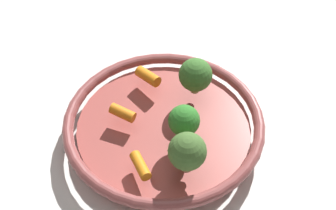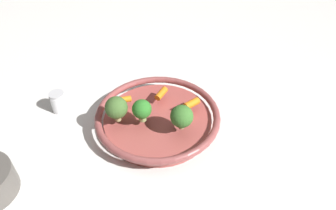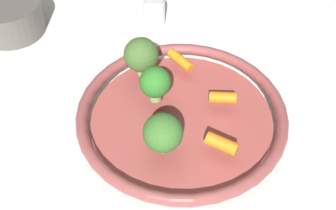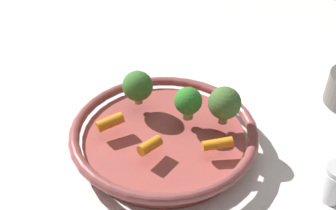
{
  "view_description": "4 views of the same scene",
  "coord_description": "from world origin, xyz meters",
  "px_view_note": "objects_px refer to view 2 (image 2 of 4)",
  "views": [
    {
      "loc": [
        0.35,
        0.41,
        0.67
      ],
      "look_at": [
        -0.0,
        0.01,
        0.09
      ],
      "focal_mm": 54.44,
      "sensor_mm": 36.0,
      "label": 1
    },
    {
      "loc": [
        -0.47,
        0.34,
        0.58
      ],
      "look_at": [
        -0.02,
        -0.02,
        0.07
      ],
      "focal_mm": 32.37,
      "sensor_mm": 36.0,
      "label": 2
    },
    {
      "loc": [
        -0.43,
        -0.22,
        0.58
      ],
      "look_at": [
        -0.02,
        0.02,
        0.07
      ],
      "focal_mm": 49.74,
      "sensor_mm": 36.0,
      "label": 3
    },
    {
      "loc": [
        0.45,
        -0.22,
        0.46
      ],
      "look_at": [
        -0.02,
        0.02,
        0.07
      ],
      "focal_mm": 40.23,
      "sensor_mm": 36.0,
      "label": 4
    }
  ],
  "objects_px": {
    "broccoli_floret_mid": "(182,116)",
    "broccoli_floret_large": "(116,108)",
    "baby_carrot_left": "(122,100)",
    "baby_carrot_right": "(161,94)",
    "salt_shaker": "(59,102)",
    "broccoli_floret_edge": "(143,110)",
    "serving_bowl": "(158,118)",
    "baby_carrot_near_rim": "(191,104)"
  },
  "relations": [
    {
      "from": "serving_bowl",
      "to": "broccoli_floret_mid",
      "type": "xyz_separation_m",
      "value": [
        -0.08,
        -0.01,
        0.06
      ]
    },
    {
      "from": "broccoli_floret_edge",
      "to": "salt_shaker",
      "type": "relative_size",
      "value": 1.0
    },
    {
      "from": "baby_carrot_left",
      "to": "broccoli_floret_large",
      "type": "bearing_deg",
      "value": 139.39
    },
    {
      "from": "broccoli_floret_edge",
      "to": "serving_bowl",
      "type": "bearing_deg",
      "value": -85.46
    },
    {
      "from": "baby_carrot_left",
      "to": "baby_carrot_near_rim",
      "type": "distance_m",
      "value": 0.19
    },
    {
      "from": "baby_carrot_left",
      "to": "baby_carrot_right",
      "type": "bearing_deg",
      "value": -114.07
    },
    {
      "from": "broccoli_floret_large",
      "to": "baby_carrot_near_rim",
      "type": "bearing_deg",
      "value": -113.03
    },
    {
      "from": "serving_bowl",
      "to": "broccoli_floret_large",
      "type": "height_order",
      "value": "broccoli_floret_large"
    },
    {
      "from": "baby_carrot_right",
      "to": "salt_shaker",
      "type": "xyz_separation_m",
      "value": [
        0.18,
        0.23,
        -0.03
      ]
    },
    {
      "from": "broccoli_floret_mid",
      "to": "salt_shaker",
      "type": "relative_size",
      "value": 1.07
    },
    {
      "from": "broccoli_floret_large",
      "to": "baby_carrot_right",
      "type": "bearing_deg",
      "value": -86.98
    },
    {
      "from": "serving_bowl",
      "to": "broccoli_floret_large",
      "type": "bearing_deg",
      "value": 67.97
    },
    {
      "from": "baby_carrot_right",
      "to": "broccoli_floret_large",
      "type": "bearing_deg",
      "value": 93.02
    },
    {
      "from": "baby_carrot_right",
      "to": "baby_carrot_near_rim",
      "type": "height_order",
      "value": "baby_carrot_near_rim"
    },
    {
      "from": "broccoli_floret_edge",
      "to": "salt_shaker",
      "type": "height_order",
      "value": "broccoli_floret_edge"
    },
    {
      "from": "salt_shaker",
      "to": "baby_carrot_right",
      "type": "bearing_deg",
      "value": -127.43
    },
    {
      "from": "broccoli_floret_mid",
      "to": "broccoli_floret_edge",
      "type": "bearing_deg",
      "value": 37.89
    },
    {
      "from": "broccoli_floret_mid",
      "to": "broccoli_floret_large",
      "type": "bearing_deg",
      "value": 42.25
    },
    {
      "from": "baby_carrot_left",
      "to": "broccoli_floret_large",
      "type": "xyz_separation_m",
      "value": [
        -0.05,
        0.04,
        0.03
      ]
    },
    {
      "from": "baby_carrot_right",
      "to": "broccoli_floret_large",
      "type": "xyz_separation_m",
      "value": [
        -0.01,
        0.14,
        0.03
      ]
    },
    {
      "from": "broccoli_floret_mid",
      "to": "broccoli_floret_large",
      "type": "relative_size",
      "value": 0.94
    },
    {
      "from": "baby_carrot_left",
      "to": "baby_carrot_right",
      "type": "height_order",
      "value": "baby_carrot_right"
    },
    {
      "from": "baby_carrot_right",
      "to": "baby_carrot_near_rim",
      "type": "xyz_separation_m",
      "value": [
        -0.08,
        -0.04,
        0.0
      ]
    },
    {
      "from": "baby_carrot_right",
      "to": "broccoli_floret_mid",
      "type": "relative_size",
      "value": 0.64
    },
    {
      "from": "baby_carrot_left",
      "to": "salt_shaker",
      "type": "height_order",
      "value": "baby_carrot_left"
    },
    {
      "from": "broccoli_floret_mid",
      "to": "salt_shaker",
      "type": "bearing_deg",
      "value": 32.74
    },
    {
      "from": "baby_carrot_near_rim",
      "to": "salt_shaker",
      "type": "distance_m",
      "value": 0.37
    },
    {
      "from": "serving_bowl",
      "to": "broccoli_floret_edge",
      "type": "distance_m",
      "value": 0.07
    },
    {
      "from": "broccoli_floret_large",
      "to": "salt_shaker",
      "type": "height_order",
      "value": "broccoli_floret_large"
    },
    {
      "from": "broccoli_floret_mid",
      "to": "broccoli_floret_large",
      "type": "xyz_separation_m",
      "value": [
        0.12,
        0.11,
        0.0
      ]
    },
    {
      "from": "broccoli_floret_edge",
      "to": "broccoli_floret_large",
      "type": "distance_m",
      "value": 0.06
    },
    {
      "from": "baby_carrot_right",
      "to": "broccoli_floret_edge",
      "type": "xyz_separation_m",
      "value": [
        -0.05,
        0.09,
        0.03
      ]
    },
    {
      "from": "serving_bowl",
      "to": "baby_carrot_right",
      "type": "distance_m",
      "value": 0.07
    },
    {
      "from": "broccoli_floret_edge",
      "to": "salt_shaker",
      "type": "distance_m",
      "value": 0.27
    },
    {
      "from": "baby_carrot_near_rim",
      "to": "baby_carrot_right",
      "type": "bearing_deg",
      "value": 23.59
    },
    {
      "from": "salt_shaker",
      "to": "broccoli_floret_edge",
      "type": "bearing_deg",
      "value": -149.18
    },
    {
      "from": "serving_bowl",
      "to": "baby_carrot_near_rim",
      "type": "bearing_deg",
      "value": -114.15
    },
    {
      "from": "baby_carrot_left",
      "to": "broccoli_floret_edge",
      "type": "xyz_separation_m",
      "value": [
        -0.09,
        -0.0,
        0.03
      ]
    },
    {
      "from": "serving_bowl",
      "to": "baby_carrot_right",
      "type": "height_order",
      "value": "baby_carrot_right"
    },
    {
      "from": "broccoli_floret_large",
      "to": "broccoli_floret_mid",
      "type": "bearing_deg",
      "value": -137.75
    },
    {
      "from": "baby_carrot_near_rim",
      "to": "broccoli_floret_large",
      "type": "relative_size",
      "value": 0.67
    },
    {
      "from": "broccoli_floret_mid",
      "to": "serving_bowl",
      "type": "bearing_deg",
      "value": 9.07
    }
  ]
}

